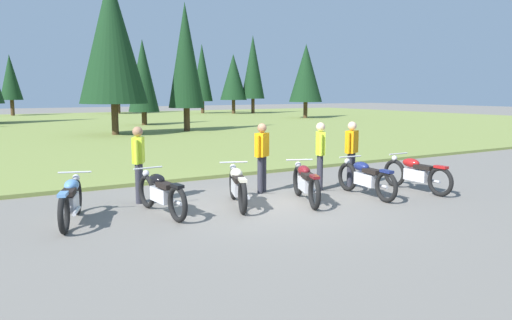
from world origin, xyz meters
name	(u,v)px	position (x,y,z in m)	size (l,w,h in m)	color
ground_plane	(270,205)	(0.00, 0.00, 0.00)	(140.00, 140.00, 0.00)	slate
grass_moorland	(63,128)	(0.00, 25.47, 0.05)	(80.00, 44.00, 0.10)	olive
forest_treeline	(79,63)	(2.23, 30.69, 4.57)	(41.75, 29.31, 9.05)	#47331E
motorcycle_sky_blue	(71,200)	(-3.95, 0.62, 0.44)	(0.89, 2.01, 0.88)	black
motorcycle_black	(161,193)	(-2.30, 0.39, 0.44)	(0.62, 2.10, 0.88)	black
motorcycle_cream	(238,186)	(-0.66, 0.25, 0.44)	(0.92, 2.00, 0.88)	black
motorcycle_maroon	(306,183)	(0.81, -0.18, 0.44)	(0.95, 1.99, 0.88)	black
motorcycle_navy	(366,178)	(2.36, -0.40, 0.44)	(0.62, 2.10, 0.88)	black
motorcycle_red	(416,173)	(3.83, -0.58, 0.44)	(0.62, 2.10, 0.88)	black
rider_with_back_turned	(320,152)	(1.92, 0.75, 0.95)	(0.39, 0.47, 1.67)	#2D2D38
rider_near_row_end	(262,154)	(0.51, 1.19, 0.95)	(0.47, 0.38, 1.67)	#2D2D38
rider_in_hivis_vest	(352,150)	(2.83, 0.63, 0.95)	(0.50, 0.36, 1.67)	#2D2D38
rider_checking_bike	(139,160)	(-2.35, 1.64, 0.95)	(0.36, 0.50, 1.67)	#2D2D38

